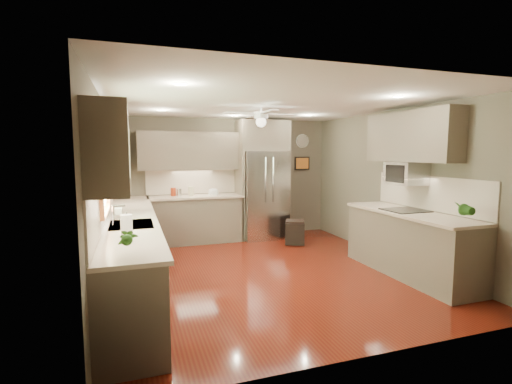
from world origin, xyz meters
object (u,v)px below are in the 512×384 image
microwave (406,173)px  paper_towel (127,228)px  canister_a (173,192)px  soap_bottle (118,211)px  potted_plant_left (128,238)px  bowl (214,194)px  refrigerator (263,182)px  stool (295,232)px  potted_plant_right (464,209)px  canister_b (179,193)px  canister_c (191,191)px

microwave → paper_towel: 4.11m
canister_a → soap_bottle: 2.46m
potted_plant_left → paper_towel: size_ratio=1.09×
bowl → refrigerator: refrigerator is taller
stool → canister_a: bearing=158.8°
potted_plant_right → bowl: 4.51m
stool → canister_b: bearing=158.9°
soap_bottle → bowl: bearing=51.8°
canister_c → potted_plant_left: potted_plant_left is taller
canister_b → potted_plant_left: potted_plant_left is taller
canister_c → refrigerator: refrigerator is taller
canister_c → potted_plant_left: 4.27m
potted_plant_left → microwave: (3.98, 1.37, 0.39)m
canister_b → soap_bottle: 2.46m
canister_c → bowl: size_ratio=0.93×
potted_plant_left → bowl: (1.60, 4.11, -0.12)m
canister_c → potted_plant_left: size_ratio=0.65×
paper_towel → canister_c: bearing=72.1°
microwave → potted_plant_right: bearing=-95.0°
bowl → paper_towel: paper_towel is taller
refrigerator → stool: size_ratio=5.01×
soap_bottle → microwave: bearing=-7.4°
canister_a → refrigerator: (1.84, -0.10, 0.17)m
canister_a → microwave: (3.17, -2.81, 0.46)m
canister_c → potted_plant_right: 4.75m
soap_bottle → stool: bearing=23.9°
canister_a → soap_bottle: bearing=-112.6°
paper_towel → canister_b: bearing=75.5°
canister_b → soap_bottle: soap_bottle is taller
potted_plant_left → canister_c: bearing=74.4°
soap_bottle → potted_plant_left: size_ratio=0.64×
bowl → stool: 1.80m
canister_a → soap_bottle: (-0.95, -2.27, 0.02)m
potted_plant_left → stool: size_ratio=0.61×
canister_a → refrigerator: bearing=-3.1°
bowl → stool: size_ratio=0.43×
canister_b → refrigerator: (1.73, -0.05, 0.18)m
canister_a → canister_c: 0.35m
canister_a → paper_towel: 3.78m
canister_c → potted_plant_right: bearing=-55.0°
potted_plant_right → microwave: bearing=85.0°
bowl → paper_towel: 3.97m
potted_plant_right → paper_towel: (-3.89, 0.27, -0.03)m
stool → potted_plant_right: bearing=-74.9°
stool → microwave: bearing=-64.3°
canister_c → stool: canister_c is taller
potted_plant_right → refrigerator: bearing=107.6°
soap_bottle → paper_towel: (0.12, -1.42, 0.04)m
canister_a → refrigerator: refrigerator is taller
stool → paper_towel: size_ratio=1.78×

